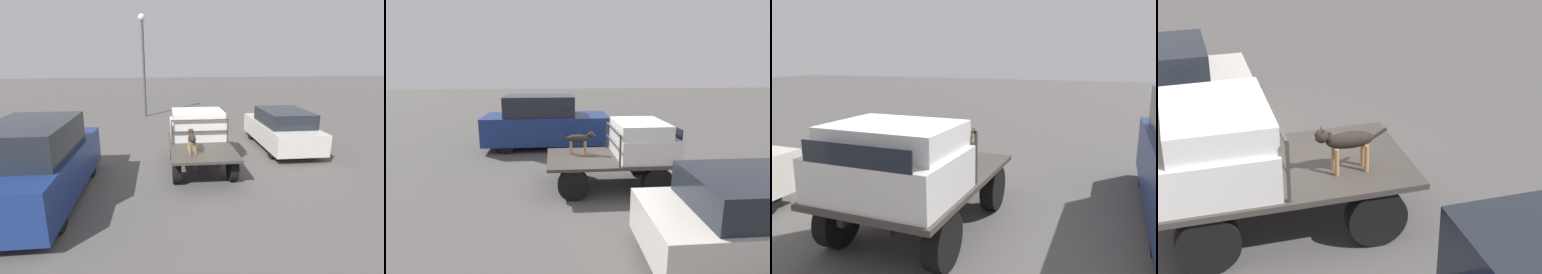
# 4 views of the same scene
# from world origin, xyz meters

# --- Properties ---
(ground_plane) EXTENTS (80.00, 80.00, 0.00)m
(ground_plane) POSITION_xyz_m (0.00, 0.00, 0.00)
(ground_plane) COLOR #514F4C
(flatbed_truck) EXTENTS (3.45, 2.00, 0.85)m
(flatbed_truck) POSITION_xyz_m (0.00, 0.00, 0.60)
(flatbed_truck) COLOR black
(flatbed_truck) RESTS_ON ground
(truck_cab) EXTENTS (1.54, 1.88, 0.97)m
(truck_cab) POSITION_xyz_m (0.87, 0.00, 1.31)
(truck_cab) COLOR silver
(truck_cab) RESTS_ON flatbed_truck
(truck_headboard) EXTENTS (0.04, 1.88, 0.80)m
(truck_headboard) POSITION_xyz_m (0.06, 0.00, 1.39)
(truck_headboard) COLOR #3D3833
(truck_headboard) RESTS_ON flatbed_truck
(dog) EXTENTS (1.01, 0.23, 0.67)m
(dog) POSITION_xyz_m (-0.79, 0.36, 1.29)
(dog) COLOR #9E7547
(dog) RESTS_ON flatbed_truck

